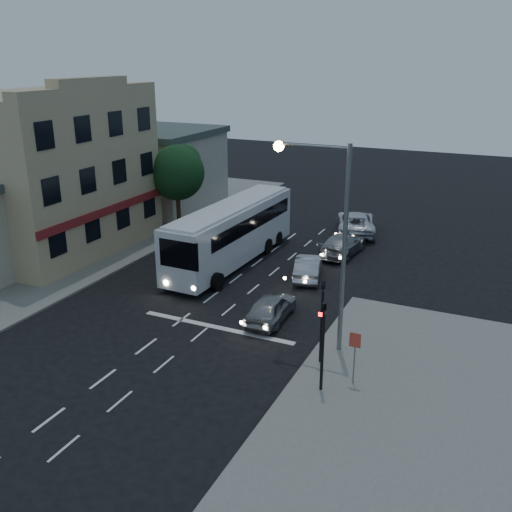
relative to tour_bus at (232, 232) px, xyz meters
The scene contains 16 objects.
ground 10.61m from the tour_bus, 82.15° to the right, with size 120.00×120.00×0.00m, color black.
sidewalk_near 20.42m from the tour_bus, 44.79° to the right, with size 12.00×24.00×0.12m, color slate.
sidewalk_far 11.97m from the tour_bus, 168.69° to the right, with size 12.00×50.00×0.12m, color slate.
road_markings 7.78m from the tour_bus, 68.87° to the right, with size 8.00×30.55×0.01m.
tour_bus is the anchor object (origin of this frame).
car_suv 8.60m from the tour_bus, 50.09° to the right, with size 1.62×4.02×1.37m, color gray.
car_sedan_a 5.39m from the tour_bus, ahead, with size 1.42×4.07×1.34m, color #A9A8B3.
car_sedan_b 7.44m from the tour_bus, 37.22° to the left, with size 1.92×4.73×1.37m, color gray.
car_sedan_c 10.97m from the tour_bus, 60.60° to the left, with size 2.62×5.67×1.58m, color silver.
traffic_signal_main 13.14m from the tour_bus, 46.59° to the right, with size 0.25×0.35×4.10m.
traffic_signal_side 15.08m from the tour_bus, 49.83° to the right, with size 0.18×0.15×4.10m.
regulatory_sign 15.05m from the tour_bus, 44.54° to the right, with size 0.45×0.12×2.20m.
streetlight 12.51m from the tour_bus, 42.79° to the right, with size 3.32×0.44×9.00m.
main_building 13.12m from the tour_bus, 169.53° to the right, with size 10.12×12.00×11.00m.
low_building_north 15.54m from the tour_bus, 141.28° to the left, with size 9.40×9.40×6.50m.
street_tree 8.62m from the tour_bus, 145.24° to the left, with size 4.00×4.00×6.20m.
Camera 1 is at (13.99, -19.63, 12.40)m, focal length 40.00 mm.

